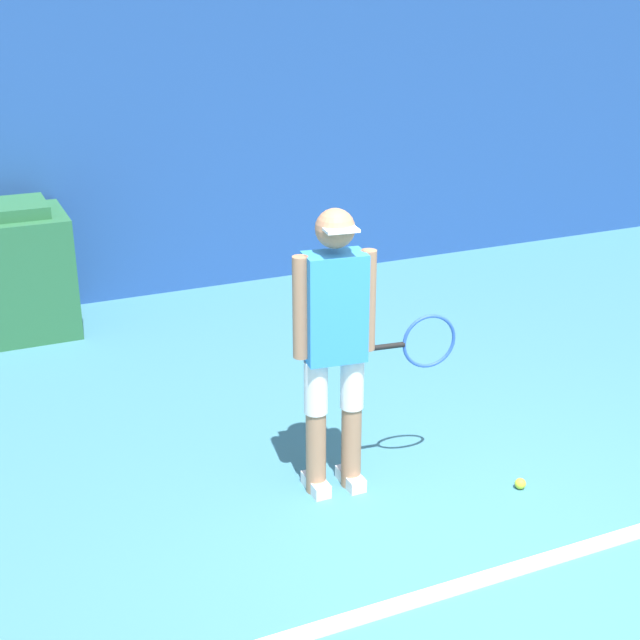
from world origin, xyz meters
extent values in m
plane|color=teal|center=(0.00, 0.00, 0.00)|extent=(24.00, 24.00, 0.00)
cube|color=#234C99|center=(0.00, 5.04, 1.37)|extent=(24.00, 0.10, 2.74)
cube|color=white|center=(0.00, 0.05, 0.01)|extent=(21.60, 0.10, 0.01)
cylinder|color=#A37556|center=(-0.49, 1.17, 0.26)|extent=(0.12, 0.12, 0.53)
cylinder|color=white|center=(-0.49, 1.17, 0.69)|extent=(0.14, 0.14, 0.32)
cube|color=white|center=(-0.49, 1.17, 0.04)|extent=(0.10, 0.24, 0.08)
cylinder|color=#A37556|center=(-0.28, 1.14, 0.26)|extent=(0.12, 0.12, 0.53)
cylinder|color=white|center=(-0.28, 1.14, 0.69)|extent=(0.14, 0.14, 0.32)
cube|color=white|center=(-0.28, 1.14, 0.04)|extent=(0.10, 0.24, 0.08)
cube|color=#338CE0|center=(-0.38, 1.16, 1.16)|extent=(0.36, 0.24, 0.63)
sphere|color=#A37556|center=(-0.38, 1.16, 1.62)|extent=(0.22, 0.22, 0.22)
cube|color=white|center=(-0.40, 1.06, 1.64)|extent=(0.19, 0.14, 0.02)
cylinder|color=#A37556|center=(-0.58, 1.18, 1.18)|extent=(0.09, 0.09, 0.59)
cylinder|color=#A37556|center=(-0.19, 1.13, 1.18)|extent=(0.09, 0.09, 0.59)
cylinder|color=black|center=(-0.08, 1.12, 0.89)|extent=(0.23, 0.06, 0.03)
torus|color=#2851B2|center=(0.20, 1.09, 0.89)|extent=(0.34, 0.06, 0.34)
sphere|color=#D1E533|center=(0.64, 0.69, 0.03)|extent=(0.07, 0.07, 0.07)
cube|color=#28663D|center=(-1.80, 4.53, 0.52)|extent=(0.92, 0.82, 1.03)
cube|color=#28663D|center=(-1.80, 4.53, 1.08)|extent=(0.64, 0.58, 0.10)
camera|label=1|loc=(-2.34, -3.05, 2.91)|focal=50.00mm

